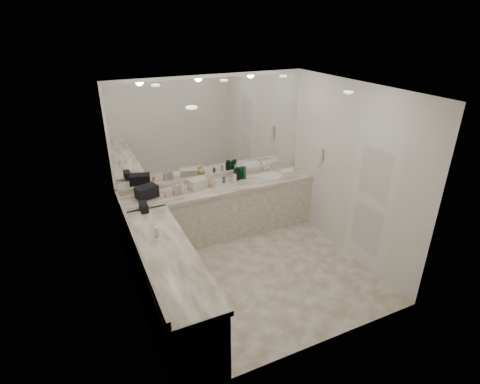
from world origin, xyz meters
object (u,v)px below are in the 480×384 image
wall_phone (320,155)px  cream_cosmetic_case (198,183)px  hand_towel (287,171)px  soap_bottle_a (182,187)px  sink (271,176)px  soap_bottle_b (176,187)px  black_toiletry_bag (147,192)px  soap_bottle_c (212,181)px

wall_phone → cream_cosmetic_case: 2.02m
cream_cosmetic_case → hand_towel: bearing=-15.7°
hand_towel → soap_bottle_a: soap_bottle_a is taller
sink → soap_bottle_b: 1.68m
black_toiletry_bag → hand_towel: (2.46, -0.01, -0.07)m
soap_bottle_b → soap_bottle_c: 0.61m
sink → black_toiletry_bag: 2.12m
wall_phone → soap_bottle_a: 2.27m
wall_phone → sink: bearing=140.4°
sink → cream_cosmetic_case: 1.31m
wall_phone → cream_cosmetic_case: size_ratio=0.84×
hand_towel → soap_bottle_c: soap_bottle_c is taller
hand_towel → wall_phone: bearing=-63.1°
black_toiletry_bag → soap_bottle_a: (0.53, -0.05, 0.01)m
black_toiletry_bag → soap_bottle_b: 0.44m
black_toiletry_bag → sink: bearing=-1.0°
sink → black_toiletry_bag: bearing=179.0°
black_toiletry_bag → soap_bottle_a: bearing=-5.0°
sink → black_toiletry_bag: (-2.12, 0.04, 0.09)m
cream_cosmetic_case → soap_bottle_c: size_ratio=1.71×
cream_cosmetic_case → soap_bottle_b: (-0.37, -0.04, 0.02)m
cream_cosmetic_case → soap_bottle_b: soap_bottle_b is taller
black_toiletry_bag → hand_towel: 2.46m
black_toiletry_bag → soap_bottle_b: bearing=-3.0°
cream_cosmetic_case → soap_bottle_b: 0.37m
soap_bottle_a → soap_bottle_c: soap_bottle_a is taller
wall_phone → soap_bottle_b: bearing=167.3°
soap_bottle_c → soap_bottle_b: bearing=-177.9°
sink → soap_bottle_a: size_ratio=2.16×
hand_towel → cream_cosmetic_case: bearing=178.9°
cream_cosmetic_case → hand_towel: cream_cosmetic_case is taller
wall_phone → soap_bottle_b: size_ratio=1.17×
sink → cream_cosmetic_case: (-1.30, 0.05, 0.09)m
soap_bottle_a → black_toiletry_bag: bearing=175.0°
cream_cosmetic_case → soap_bottle_b: size_ratio=1.39×
sink → wall_phone: wall_phone is taller
cream_cosmetic_case → soap_bottle_a: bearing=178.0°
soap_bottle_a → soap_bottle_c: (0.52, 0.05, -0.02)m
wall_phone → soap_bottle_a: (-2.19, 0.49, -0.35)m
sink → soap_bottle_c: soap_bottle_c is taller
wall_phone → hand_towel: size_ratio=1.05×
cream_cosmetic_case → soap_bottle_c: (0.23, -0.02, 0.00)m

